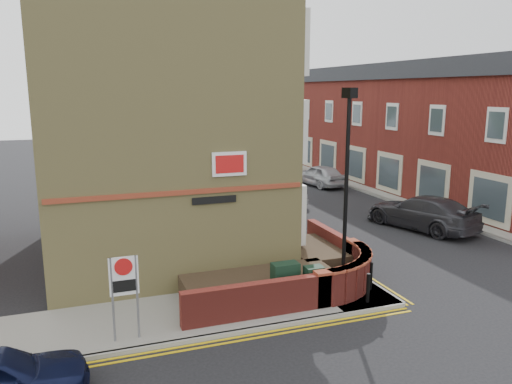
% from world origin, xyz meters
% --- Properties ---
extents(ground, '(120.00, 120.00, 0.00)m').
position_xyz_m(ground, '(0.00, 0.00, 0.00)').
color(ground, black).
rests_on(ground, ground).
extents(pavement_corner, '(13.00, 3.00, 0.12)m').
position_xyz_m(pavement_corner, '(-3.50, 1.50, 0.06)').
color(pavement_corner, gray).
rests_on(pavement_corner, ground).
extents(pavement_main, '(2.00, 32.00, 0.12)m').
position_xyz_m(pavement_main, '(2.00, 16.00, 0.06)').
color(pavement_main, gray).
rests_on(pavement_main, ground).
extents(pavement_far, '(4.00, 40.00, 0.12)m').
position_xyz_m(pavement_far, '(13.00, 13.00, 0.06)').
color(pavement_far, gray).
rests_on(pavement_far, ground).
extents(kerb_side, '(13.00, 0.15, 0.12)m').
position_xyz_m(kerb_side, '(-3.50, 0.00, 0.06)').
color(kerb_side, gray).
rests_on(kerb_side, ground).
extents(kerb_main_near, '(0.15, 32.00, 0.12)m').
position_xyz_m(kerb_main_near, '(3.00, 16.00, 0.06)').
color(kerb_main_near, gray).
rests_on(kerb_main_near, ground).
extents(kerb_main_far, '(0.15, 40.00, 0.12)m').
position_xyz_m(kerb_main_far, '(11.00, 13.00, 0.06)').
color(kerb_main_far, gray).
rests_on(kerb_main_far, ground).
extents(yellow_lines_side, '(13.00, 0.28, 0.01)m').
position_xyz_m(yellow_lines_side, '(-3.50, -0.25, 0.01)').
color(yellow_lines_side, gold).
rests_on(yellow_lines_side, ground).
extents(yellow_lines_main, '(0.28, 32.00, 0.01)m').
position_xyz_m(yellow_lines_main, '(3.25, 16.00, 0.01)').
color(yellow_lines_main, gold).
rests_on(yellow_lines_main, ground).
extents(corner_building, '(8.95, 10.40, 13.60)m').
position_xyz_m(corner_building, '(-2.84, 8.00, 6.23)').
color(corner_building, tan).
rests_on(corner_building, ground).
extents(garden_wall, '(6.80, 6.00, 1.20)m').
position_xyz_m(garden_wall, '(0.00, 2.50, 0.00)').
color(garden_wall, maroon).
rests_on(garden_wall, ground).
extents(lamppost, '(0.25, 0.50, 6.30)m').
position_xyz_m(lamppost, '(1.60, 1.20, 3.34)').
color(lamppost, black).
rests_on(lamppost, pavement_corner).
extents(utility_cabinet_large, '(0.80, 0.45, 1.20)m').
position_xyz_m(utility_cabinet_large, '(-0.30, 1.30, 0.72)').
color(utility_cabinet_large, black).
rests_on(utility_cabinet_large, pavement_corner).
extents(utility_cabinet_small, '(0.55, 0.40, 1.10)m').
position_xyz_m(utility_cabinet_small, '(0.50, 1.00, 0.67)').
color(utility_cabinet_small, black).
rests_on(utility_cabinet_small, pavement_corner).
extents(bollard_near, '(0.11, 0.11, 0.90)m').
position_xyz_m(bollard_near, '(2.00, 0.40, 0.57)').
color(bollard_near, black).
rests_on(bollard_near, pavement_corner).
extents(bollard_far, '(0.11, 0.11, 0.90)m').
position_xyz_m(bollard_far, '(2.60, 1.20, 0.57)').
color(bollard_far, black).
rests_on(bollard_far, pavement_corner).
extents(zone_sign, '(0.72, 0.07, 2.20)m').
position_xyz_m(zone_sign, '(-5.00, 0.50, 1.64)').
color(zone_sign, slate).
rests_on(zone_sign, pavement_corner).
extents(far_terrace, '(5.40, 30.40, 8.00)m').
position_xyz_m(far_terrace, '(14.50, 17.00, 4.04)').
color(far_terrace, maroon).
rests_on(far_terrace, ground).
extents(far_terrace_cream, '(5.40, 12.40, 8.00)m').
position_xyz_m(far_terrace_cream, '(14.50, 38.00, 4.05)').
color(far_terrace_cream, beige).
rests_on(far_terrace_cream, ground).
extents(tree_near, '(3.64, 3.65, 6.70)m').
position_xyz_m(tree_near, '(2.00, 14.05, 4.70)').
color(tree_near, '#382B1E').
rests_on(tree_near, pavement_main).
extents(tree_mid, '(4.03, 4.03, 7.42)m').
position_xyz_m(tree_mid, '(2.00, 22.05, 5.20)').
color(tree_mid, '#382B1E').
rests_on(tree_mid, pavement_main).
extents(tree_far, '(3.81, 3.81, 7.00)m').
position_xyz_m(tree_far, '(2.00, 30.05, 4.91)').
color(tree_far, '#382B1E').
rests_on(tree_far, pavement_main).
extents(traffic_light_assembly, '(0.20, 0.16, 4.20)m').
position_xyz_m(traffic_light_assembly, '(2.40, 25.00, 2.78)').
color(traffic_light_assembly, black).
rests_on(traffic_light_assembly, pavement_main).
extents(silver_car_near, '(1.72, 4.11, 1.32)m').
position_xyz_m(silver_car_near, '(5.00, 14.44, 0.66)').
color(silver_car_near, '#A4A6AC').
rests_on(silver_car_near, ground).
extents(red_car_main, '(2.50, 4.46, 1.18)m').
position_xyz_m(red_car_main, '(5.00, 20.58, 0.59)').
color(red_car_main, maroon).
rests_on(red_car_main, ground).
extents(grey_car_far, '(3.66, 5.80, 1.57)m').
position_xyz_m(grey_car_far, '(9.00, 6.97, 0.78)').
color(grey_car_far, '#303035').
rests_on(grey_car_far, ground).
extents(silver_car_far, '(2.35, 4.50, 1.46)m').
position_xyz_m(silver_car_far, '(9.39, 18.15, 0.73)').
color(silver_car_far, '#B5B7BE').
rests_on(silver_car_far, ground).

